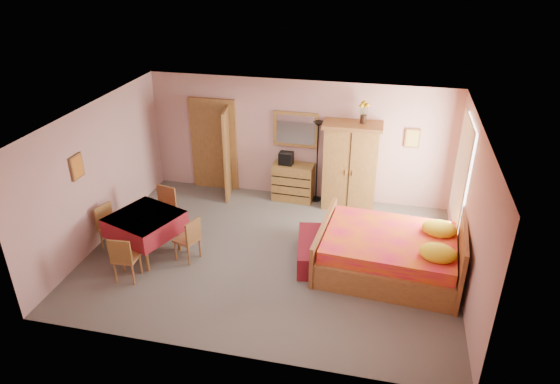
% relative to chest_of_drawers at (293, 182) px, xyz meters
% --- Properties ---
extents(floor, '(6.50, 6.50, 0.00)m').
position_rel_chest_of_drawers_xyz_m(floor, '(0.05, -2.25, -0.41)').
color(floor, slate).
rests_on(floor, ground).
extents(ceiling, '(6.50, 6.50, 0.00)m').
position_rel_chest_of_drawers_xyz_m(ceiling, '(0.05, -2.25, 2.19)').
color(ceiling, brown).
rests_on(ceiling, wall_back).
extents(wall_back, '(6.50, 0.10, 2.60)m').
position_rel_chest_of_drawers_xyz_m(wall_back, '(0.05, 0.25, 0.89)').
color(wall_back, '#C5938F').
rests_on(wall_back, floor).
extents(wall_front, '(6.50, 0.10, 2.60)m').
position_rel_chest_of_drawers_xyz_m(wall_front, '(0.05, -4.75, 0.89)').
color(wall_front, '#C5938F').
rests_on(wall_front, floor).
extents(wall_left, '(0.10, 5.00, 2.60)m').
position_rel_chest_of_drawers_xyz_m(wall_left, '(-3.20, -2.25, 0.89)').
color(wall_left, '#C5938F').
rests_on(wall_left, floor).
extents(wall_right, '(0.10, 5.00, 2.60)m').
position_rel_chest_of_drawers_xyz_m(wall_right, '(3.30, -2.25, 0.89)').
color(wall_right, '#C5938F').
rests_on(wall_right, floor).
extents(doorway, '(1.06, 0.12, 2.15)m').
position_rel_chest_of_drawers_xyz_m(doorway, '(-1.85, 0.22, 0.61)').
color(doorway, '#9E6B35').
rests_on(doorway, floor).
extents(window, '(0.08, 1.40, 1.95)m').
position_rel_chest_of_drawers_xyz_m(window, '(3.26, -1.05, 1.04)').
color(window, white).
rests_on(window, wall_right).
extents(picture_left, '(0.04, 0.32, 0.42)m').
position_rel_chest_of_drawers_xyz_m(picture_left, '(-3.17, -2.85, 1.29)').
color(picture_left, orange).
rests_on(picture_left, wall_left).
extents(picture_back, '(0.30, 0.04, 0.40)m').
position_rel_chest_of_drawers_xyz_m(picture_back, '(2.40, 0.22, 1.14)').
color(picture_back, '#D8BF59').
rests_on(picture_back, wall_back).
extents(chest_of_drawers, '(0.89, 0.47, 0.83)m').
position_rel_chest_of_drawers_xyz_m(chest_of_drawers, '(0.00, 0.00, 0.00)').
color(chest_of_drawers, olive).
rests_on(chest_of_drawers, floor).
extents(wall_mirror, '(0.96, 0.07, 0.76)m').
position_rel_chest_of_drawers_xyz_m(wall_mirror, '(0.00, 0.21, 1.14)').
color(wall_mirror, white).
rests_on(wall_mirror, wall_back).
extents(stereo, '(0.30, 0.23, 0.27)m').
position_rel_chest_of_drawers_xyz_m(stereo, '(-0.16, -0.02, 0.55)').
color(stereo, black).
rests_on(stereo, chest_of_drawers).
extents(floor_lamp, '(0.28, 0.28, 1.80)m').
position_rel_chest_of_drawers_xyz_m(floor_lamp, '(0.50, 0.08, 0.49)').
color(floor_lamp, black).
rests_on(floor_lamp, floor).
extents(wardrobe, '(1.20, 0.63, 1.87)m').
position_rel_chest_of_drawers_xyz_m(wardrobe, '(1.21, -0.06, 0.52)').
color(wardrobe, '#A87939').
rests_on(wardrobe, floor).
extents(sunflower_vase, '(0.19, 0.19, 0.45)m').
position_rel_chest_of_drawers_xyz_m(sunflower_vase, '(1.40, 0.00, 1.68)').
color(sunflower_vase, gold).
rests_on(sunflower_vase, wardrobe).
extents(bed, '(2.52, 2.05, 1.10)m').
position_rel_chest_of_drawers_xyz_m(bed, '(2.12, -2.23, 0.14)').
color(bed, '#E11647').
rests_on(bed, floor).
extents(bench, '(0.66, 1.31, 0.42)m').
position_rel_chest_of_drawers_xyz_m(bench, '(0.79, -2.26, -0.20)').
color(bench, maroon).
rests_on(bench, floor).
extents(dining_table, '(1.39, 1.39, 0.79)m').
position_rel_chest_of_drawers_xyz_m(dining_table, '(-2.14, -2.68, -0.02)').
color(dining_table, maroon).
rests_on(dining_table, floor).
extents(chair_south, '(0.41, 0.41, 0.85)m').
position_rel_chest_of_drawers_xyz_m(chair_south, '(-2.13, -3.44, 0.01)').
color(chair_south, '#A56B38').
rests_on(chair_south, floor).
extents(chair_north, '(0.50, 0.50, 0.92)m').
position_rel_chest_of_drawers_xyz_m(chair_north, '(-2.18, -1.94, 0.05)').
color(chair_north, olive).
rests_on(chair_north, floor).
extents(chair_west, '(0.48, 0.48, 0.84)m').
position_rel_chest_of_drawers_xyz_m(chair_west, '(-2.86, -2.62, 0.00)').
color(chair_west, olive).
rests_on(chair_west, floor).
extents(chair_east, '(0.47, 0.47, 0.82)m').
position_rel_chest_of_drawers_xyz_m(chair_east, '(-1.37, -2.68, -0.00)').
color(chair_east, '#9E6235').
rests_on(chair_east, floor).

